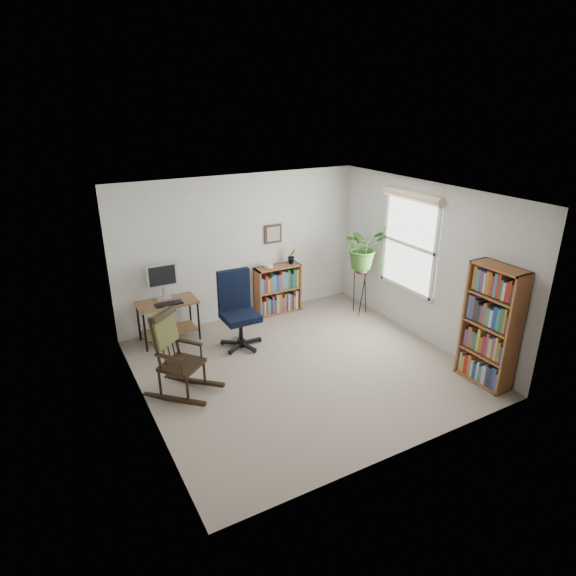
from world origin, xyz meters
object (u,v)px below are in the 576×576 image
low_bookshelf (278,289)px  desk (169,321)px  office_chair (240,311)px  rocking_chair (181,354)px  tall_bookshelf (491,326)px

low_bookshelf → desk: bearing=-176.5°
office_chair → rocking_chair: (-1.14, -0.78, -0.03)m
office_chair → tall_bookshelf: (2.41, -2.42, 0.22)m
rocking_chair → tall_bookshelf: size_ratio=0.70×
office_chair → low_bookshelf: (1.07, 0.85, -0.16)m
desk → rocking_chair: bearing=-99.6°
rocking_chair → tall_bookshelf: 3.91m
office_chair → tall_bookshelf: bearing=-43.2°
desk → office_chair: office_chair is taller
rocking_chair → low_bookshelf: (2.21, 1.63, -0.13)m
low_bookshelf → tall_bookshelf: 3.55m
office_chair → low_bookshelf: size_ratio=1.38×
desk → office_chair: (0.88, -0.73, 0.27)m
desk → tall_bookshelf: (3.29, -3.15, 0.48)m
low_bookshelf → tall_bookshelf: size_ratio=0.53×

